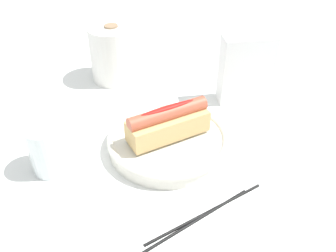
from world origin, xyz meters
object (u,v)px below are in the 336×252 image
(chopstick_near, at_px, (209,212))
(chopstick_far, at_px, (193,222))
(serving_bowl, at_px, (168,141))
(paper_towel_roll, at_px, (114,53))
(hotdog_front, at_px, (168,123))
(napkin_box, at_px, (246,69))
(water_glass, at_px, (49,149))

(chopstick_near, xyz_separation_m, chopstick_far, (-0.03, -0.01, 0.00))
(serving_bowl, distance_m, paper_towel_roll, 0.30)
(serving_bowl, bearing_deg, chopstick_far, -93.19)
(hotdog_front, relative_size, chopstick_far, 0.72)
(paper_towel_roll, relative_size, chopstick_far, 0.61)
(paper_towel_roll, relative_size, chopstick_near, 0.61)
(hotdog_front, bearing_deg, paper_towel_roll, 100.55)
(napkin_box, height_order, chopstick_near, napkin_box)
(water_glass, bearing_deg, napkin_box, 15.96)
(hotdog_front, height_order, chopstick_far, hotdog_front)
(paper_towel_roll, height_order, chopstick_near, paper_towel_roll)
(napkin_box, bearing_deg, serving_bowl, -143.13)
(water_glass, bearing_deg, chopstick_far, -42.01)
(chopstick_far, bearing_deg, napkin_box, 33.80)
(water_glass, bearing_deg, serving_bowl, -0.12)
(hotdog_front, relative_size, paper_towel_roll, 1.18)
(water_glass, distance_m, paper_towel_roll, 0.33)
(serving_bowl, height_order, paper_towel_roll, paper_towel_roll)
(paper_towel_roll, distance_m, chopstick_far, 0.48)
(hotdog_front, xyz_separation_m, paper_towel_roll, (-0.05, 0.29, 0.01))
(serving_bowl, relative_size, paper_towel_roll, 1.68)
(water_glass, distance_m, chopstick_far, 0.27)
(napkin_box, bearing_deg, chopstick_far, -118.99)
(water_glass, bearing_deg, chopstick_near, -36.17)
(water_glass, relative_size, paper_towel_roll, 0.67)
(serving_bowl, distance_m, chopstick_far, 0.18)
(serving_bowl, distance_m, hotdog_front, 0.04)
(paper_towel_roll, height_order, chopstick_far, paper_towel_roll)
(chopstick_far, bearing_deg, water_glass, 117.43)
(water_glass, height_order, chopstick_far, water_glass)
(serving_bowl, xyz_separation_m, paper_towel_roll, (-0.05, 0.29, 0.05))
(hotdog_front, bearing_deg, serving_bowl, 63.43)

